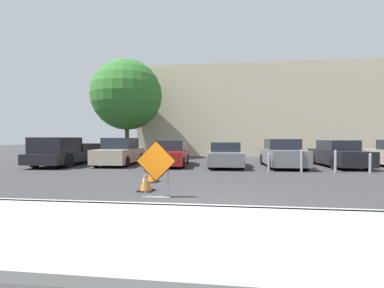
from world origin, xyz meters
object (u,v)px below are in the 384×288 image
at_px(traffic_cone_second, 152,173).
at_px(bollard_second, 302,160).
at_px(traffic_cone_fifth, 161,161).
at_px(pickup_truck, 65,153).
at_px(traffic_cone_nearest, 146,180).
at_px(traffic_cone_third, 155,169).
at_px(traffic_cone_fourth, 158,164).
at_px(bollard_fourth, 370,163).
at_px(parked_car_nearest, 120,153).
at_px(parked_car_second, 171,154).
at_px(bollard_third, 335,161).
at_px(road_closed_sign, 156,166).
at_px(parked_car_fourth, 282,154).
at_px(bollard_nearest, 269,162).
at_px(parked_car_fifth, 338,155).
at_px(parked_car_third, 225,155).

bearing_deg(traffic_cone_second, bollard_second, 28.59).
bearing_deg(traffic_cone_fifth, pickup_truck, 175.47).
relative_size(traffic_cone_nearest, bollard_second, 0.63).
bearing_deg(traffic_cone_third, traffic_cone_second, -79.15).
xyz_separation_m(traffic_cone_fourth, bollard_second, (6.72, 0.37, 0.19)).
distance_m(traffic_cone_third, bollard_fourth, 9.60).
distance_m(traffic_cone_fifth, parked_car_nearest, 3.01).
bearing_deg(parked_car_second, traffic_cone_fifth, 69.95).
distance_m(traffic_cone_fourth, bollard_third, 8.21).
height_order(road_closed_sign, traffic_cone_third, road_closed_sign).
distance_m(traffic_cone_second, parked_car_fourth, 7.98).
bearing_deg(traffic_cone_fourth, bollard_second, 3.14).
relative_size(parked_car_nearest, bollard_third, 4.10).
bearing_deg(traffic_cone_fifth, parked_car_nearest, 158.31).
distance_m(traffic_cone_nearest, traffic_cone_fifth, 6.18).
xyz_separation_m(pickup_truck, bollard_second, (12.78, -1.65, -0.19)).
relative_size(traffic_cone_second, parked_car_second, 0.16).
bearing_deg(bollard_nearest, bollard_third, 0.00).
xyz_separation_m(bollard_nearest, bollard_third, (2.96, 0.00, 0.09)).
distance_m(road_closed_sign, parked_car_nearest, 9.13).
xyz_separation_m(traffic_cone_fourth, traffic_cone_fifth, (-0.20, 1.55, -0.01)).
bearing_deg(traffic_cone_fifth, traffic_cone_second, -80.67).
bearing_deg(parked_car_nearest, bollard_second, 165.16).
bearing_deg(road_closed_sign, parked_car_fifth, 46.00).
distance_m(traffic_cone_third, traffic_cone_fifth, 3.05).
distance_m(traffic_cone_nearest, bollard_third, 8.89).
bearing_deg(traffic_cone_fifth, bollard_third, -8.00).
bearing_deg(bollard_nearest, traffic_cone_fifth, 167.76).
bearing_deg(bollard_second, bollard_fourth, 0.00).
xyz_separation_m(traffic_cone_second, parked_car_fourth, (5.77, 5.50, 0.38)).
bearing_deg(parked_car_nearest, pickup_truck, 10.14).
xyz_separation_m(traffic_cone_third, parked_car_second, (-0.14, 4.04, 0.36)).
bearing_deg(parked_car_second, bollard_third, 161.93).
bearing_deg(parked_car_second, traffic_cone_nearest, 92.59).
bearing_deg(bollard_third, traffic_cone_third, -166.99).
height_order(parked_car_third, bollard_fourth, parked_car_third).
bearing_deg(parked_car_nearest, traffic_cone_nearest, 116.04).
height_order(road_closed_sign, traffic_cone_fifth, road_closed_sign).
xyz_separation_m(parked_car_nearest, bollard_third, (11.18, -2.29, -0.18)).
xyz_separation_m(parked_car_second, parked_car_fourth, (6.20, -0.07, 0.05)).
bearing_deg(parked_car_third, bollard_third, 155.67).
height_order(parked_car_fourth, bollard_second, parked_car_fourth).
distance_m(parked_car_nearest, bollard_second, 9.96).
distance_m(road_closed_sign, traffic_cone_third, 4.10).
height_order(parked_car_fifth, bollard_third, parked_car_fifth).
height_order(road_closed_sign, pickup_truck, pickup_truck).
distance_m(parked_car_second, bollard_fourth, 9.81).
relative_size(traffic_cone_second, parked_car_fifth, 0.16).
bearing_deg(road_closed_sign, traffic_cone_third, 105.37).
bearing_deg(traffic_cone_fourth, bollard_third, 2.58).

